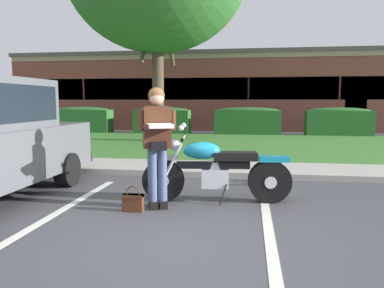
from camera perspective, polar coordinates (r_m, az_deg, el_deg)
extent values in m
plane|color=#424247|center=(4.61, -2.86, -12.69)|extent=(140.00, 140.00, 0.00)
cube|color=#ADA89E|center=(7.60, 1.88, -4.54)|extent=(60.00, 0.20, 0.12)
cube|color=#ADA89E|center=(8.44, 2.56, -3.58)|extent=(60.00, 1.50, 0.08)
cube|color=#3D752D|center=(13.03, 4.74, -0.06)|extent=(60.00, 7.81, 0.06)
cube|color=silver|center=(5.37, -20.70, -10.28)|extent=(0.13, 4.40, 0.01)
cube|color=silver|center=(4.72, 11.43, -12.30)|extent=(0.13, 4.40, 0.01)
cylinder|color=black|center=(5.76, -4.34, -5.50)|extent=(0.65, 0.17, 0.64)
cylinder|color=silver|center=(5.76, -4.34, -5.50)|extent=(0.19, 0.14, 0.18)
cylinder|color=black|center=(5.80, 11.63, -5.53)|extent=(0.66, 0.25, 0.64)
cylinder|color=silver|center=(5.80, 11.63, -5.53)|extent=(0.20, 0.22, 0.18)
cube|color=silver|center=(5.70, -4.37, -2.05)|extent=(0.45, 0.19, 0.06)
cube|color=teal|center=(5.75, 12.20, -2.21)|extent=(0.46, 0.25, 0.08)
cylinder|color=silver|center=(5.62, -3.08, -2.91)|extent=(0.31, 0.08, 0.58)
cylinder|color=silver|center=(5.78, -2.93, -2.65)|extent=(0.31, 0.08, 0.58)
sphere|color=silver|center=(5.66, -2.66, -0.19)|extent=(0.17, 0.17, 0.17)
cylinder|color=silver|center=(5.64, -1.25, 1.01)|extent=(0.11, 0.72, 0.03)
cylinder|color=black|center=(5.28, -1.49, 0.64)|extent=(0.05, 0.10, 0.04)
cylinder|color=black|center=(5.99, -1.03, 1.34)|extent=(0.05, 0.10, 0.04)
sphere|color=silver|center=(5.33, -1.67, 2.42)|extent=(0.08, 0.08, 0.08)
sphere|color=silver|center=(5.92, -1.26, 2.83)|extent=(0.08, 0.08, 0.08)
cube|color=black|center=(5.68, 3.18, -3.20)|extent=(1.10, 0.22, 0.10)
ellipsoid|color=teal|center=(5.65, 1.47, -0.99)|extent=(0.59, 0.38, 0.26)
cube|color=black|center=(5.67, 6.53, -1.81)|extent=(0.67, 0.35, 0.12)
cube|color=silver|center=(5.72, 3.47, -5.18)|extent=(0.42, 0.28, 0.28)
cylinder|color=silver|center=(5.69, 3.14, -3.60)|extent=(0.19, 0.14, 0.21)
cylinder|color=silver|center=(5.69, 3.83, -3.60)|extent=(0.19, 0.14, 0.21)
cylinder|color=silver|center=(5.90, 7.06, -5.85)|extent=(0.61, 0.15, 0.08)
cylinder|color=silver|center=(5.92, 9.00, -5.84)|extent=(0.61, 0.15, 0.08)
cylinder|color=black|center=(5.61, 4.73, -7.61)|extent=(0.11, 0.13, 0.30)
cube|color=black|center=(5.49, -4.43, -9.02)|extent=(0.19, 0.26, 0.10)
cube|color=black|center=(5.47, -5.90, -9.09)|extent=(0.19, 0.26, 0.10)
cylinder|color=#47567A|center=(5.42, -4.50, -5.09)|extent=(0.14, 0.14, 0.86)
cylinder|color=#47567A|center=(5.40, -5.98, -5.15)|extent=(0.14, 0.14, 0.86)
cube|color=#4C2819|center=(5.31, -5.32, 2.52)|extent=(0.43, 0.35, 0.58)
cube|color=#4C2819|center=(5.30, -5.35, 5.43)|extent=(0.35, 0.30, 0.06)
sphere|color=tan|center=(5.30, -5.36, 6.94)|extent=(0.21, 0.21, 0.21)
sphere|color=brown|center=(5.31, -5.39, 7.27)|extent=(0.23, 0.23, 0.23)
cube|color=black|center=(5.20, -5.09, -0.33)|extent=(0.24, 0.18, 0.12)
cylinder|color=#4C2819|center=(5.18, -3.31, 2.65)|extent=(0.21, 0.35, 0.09)
cylinder|color=#4C2819|center=(5.13, -6.84, 2.58)|extent=(0.21, 0.35, 0.09)
cylinder|color=#4C2819|center=(5.32, -2.95, 3.62)|extent=(0.10, 0.10, 0.28)
cylinder|color=#4C2819|center=(5.26, -7.68, 3.54)|extent=(0.10, 0.10, 0.28)
cube|color=white|center=(5.01, -4.84, 2.74)|extent=(0.42, 0.42, 0.05)
cube|color=#562D19|center=(5.34, -8.87, -8.75)|extent=(0.28, 0.12, 0.24)
cube|color=#562D19|center=(5.31, -8.91, -7.72)|extent=(0.28, 0.13, 0.04)
torus|color=#562D19|center=(5.30, -8.90, -7.29)|extent=(0.20, 0.02, 0.20)
cube|color=black|center=(5.65, -26.55, 5.45)|extent=(0.05, 2.73, 0.55)
cube|color=black|center=(7.13, -26.41, 5.23)|extent=(1.56, 0.24, 0.51)
cube|color=black|center=(8.32, -20.93, -1.64)|extent=(1.90, 0.11, 0.20)
cylinder|color=black|center=(7.11, -18.28, -3.69)|extent=(0.24, 0.60, 0.60)
cylinder|color=#4C3D2D|center=(13.95, -5.13, 7.54)|extent=(0.41, 0.41, 3.55)
cylinder|color=#4C3D2D|center=(13.97, -3.25, 14.27)|extent=(0.15, 1.06, 1.23)
cylinder|color=#4C3D2D|center=(14.21, -7.15, 14.69)|extent=(0.15, 1.08, 1.51)
cube|color=#286028|center=(18.78, -16.16, 3.30)|extent=(2.76, 0.90, 1.10)
ellipsoid|color=#286028|center=(18.76, -16.21, 4.98)|extent=(2.62, 0.84, 0.28)
cube|color=#286028|center=(17.51, -4.51, 3.32)|extent=(2.54, 0.90, 1.10)
ellipsoid|color=#286028|center=(17.49, -4.52, 5.12)|extent=(2.41, 0.84, 0.28)
cube|color=#286028|center=(17.05, 8.34, 3.19)|extent=(2.90, 0.90, 1.10)
ellipsoid|color=#286028|center=(17.03, 8.37, 5.04)|extent=(2.75, 0.84, 0.28)
cube|color=#286028|center=(17.47, 21.22, 2.90)|extent=(2.75, 0.90, 1.10)
ellipsoid|color=#286028|center=(17.45, 21.29, 4.70)|extent=(2.62, 0.84, 0.28)
cube|color=brown|center=(23.33, 8.55, 7.47)|extent=(25.39, 8.51, 3.87)
cube|color=#998466|center=(19.24, 8.61, 13.12)|extent=(25.39, 0.10, 0.24)
cube|color=#4C4742|center=(23.45, 8.63, 12.45)|extent=(25.64, 8.59, 0.20)
cube|color=#1E282D|center=(19.11, 8.52, 8.28)|extent=(21.58, 0.06, 1.10)
cube|color=brown|center=(20.99, -16.01, 7.94)|extent=(0.08, 0.04, 1.20)
cube|color=brown|center=(19.60, -4.33, 8.29)|extent=(0.08, 0.04, 1.20)
cube|color=brown|center=(19.10, 8.52, 8.28)|extent=(0.08, 0.04, 1.20)
cube|color=brown|center=(19.57, 21.39, 7.86)|extent=(0.08, 0.04, 1.20)
cube|color=#473323|center=(19.76, 23.41, 4.62)|extent=(1.00, 0.08, 2.10)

